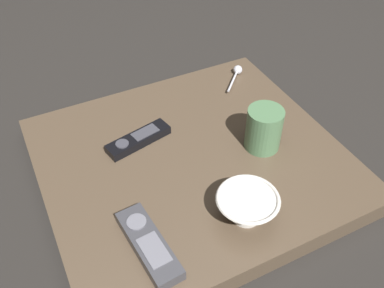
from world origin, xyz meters
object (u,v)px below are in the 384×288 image
Objects in this scene: tv_remote_far at (138,139)px; coffee_mug at (264,129)px; teaspoon at (237,72)px; cereal_bowl at (247,206)px; tv_remote_near at (149,245)px.

coffee_mug is at bearing 151.52° from tv_remote_far.
teaspoon is at bearing -158.62° from tv_remote_far.
cereal_bowl is 0.76× the size of tv_remote_far.
cereal_bowl is 0.32m from tv_remote_far.
cereal_bowl reaches higher than tv_remote_far.
coffee_mug is at bearing 70.46° from teaspoon.
tv_remote_near is (0.35, 0.14, -0.04)m from coffee_mug.
tv_remote_near is 1.11× the size of tv_remote_far.
tv_remote_far is (0.11, -0.30, -0.02)m from cereal_bowl.
tv_remote_far is at bearing -69.41° from cereal_bowl.
tv_remote_far is at bearing -107.54° from tv_remote_near.
coffee_mug is at bearing -157.39° from tv_remote_near.
teaspoon is 0.62m from tv_remote_near.
tv_remote_far is (0.26, -0.14, -0.04)m from coffee_mug.
cereal_bowl reaches higher than teaspoon.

